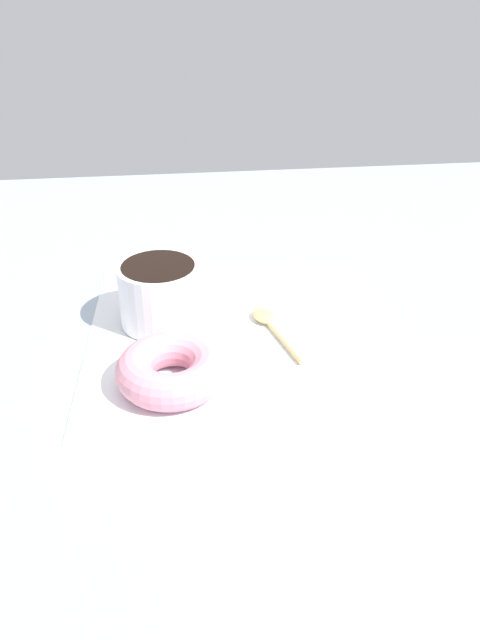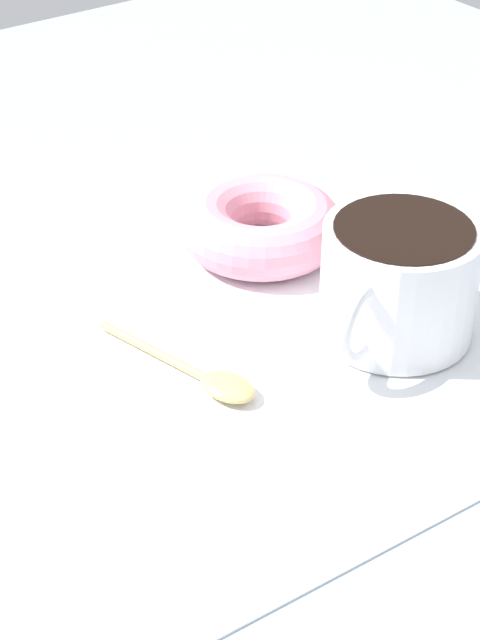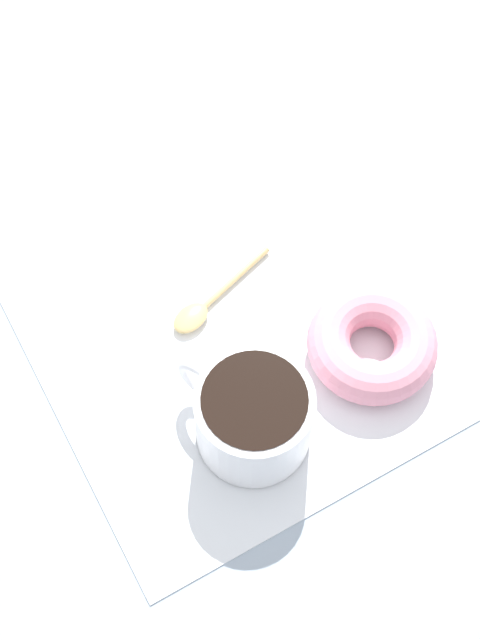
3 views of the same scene
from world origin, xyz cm
name	(u,v)px [view 2 (image 2 of 3)]	position (x,y,z in cm)	size (l,w,h in cm)	color
ground_plane	(207,382)	(0.00, 0.00, -1.00)	(120.00, 120.00, 2.00)	#99A8B7
napkin	(240,349)	(-2.67, -0.28, 0.15)	(34.50, 34.50, 0.30)	white
coffee_cup	(398,279)	(-11.35, 3.94, 4.12)	(12.04, 9.53, 7.34)	white
donut	(261,226)	(-10.55, -8.75, 2.17)	(11.28, 11.28, 3.74)	pink
spoon	(208,377)	(0.91, 1.47, 0.70)	(4.50, 11.88, 0.90)	#D8B772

